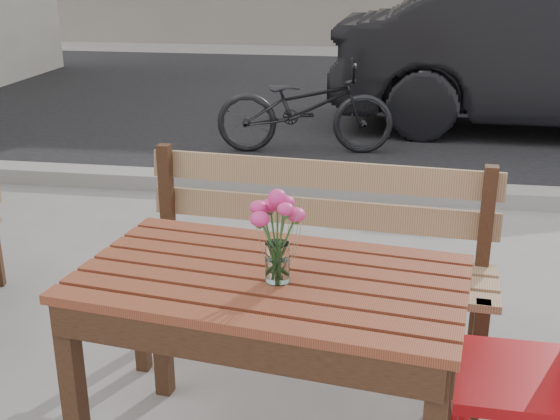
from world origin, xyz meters
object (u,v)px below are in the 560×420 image
bicycle (305,107)px  red_chair (547,363)px  main_table (270,309)px  main_vase (277,225)px

bicycle → red_chair: bearing=-169.5°
main_table → bicycle: (-0.44, 4.34, -0.21)m
red_chair → bicycle: bearing=-160.8°
bicycle → main_vase: bearing=179.4°
red_chair → bicycle: red_chair is taller
main_vase → red_chair: bearing=4.9°
main_table → main_vase: main_vase is taller
red_chair → main_vase: bearing=-83.1°
main_table → red_chair: 0.91m
red_chair → bicycle: 4.52m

